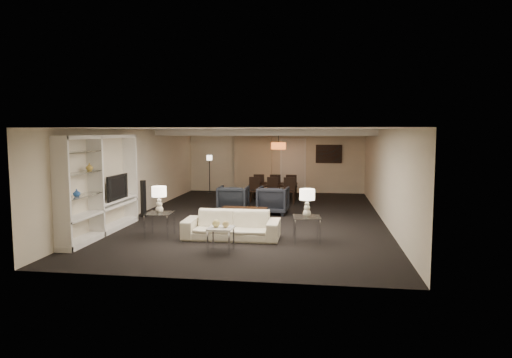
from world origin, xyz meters
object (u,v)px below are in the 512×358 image
object	(u,v)px
armchair_right	(273,200)
floor_lamp	(210,174)
pendant_light	(278,146)
floor_speaker	(143,199)
marble_table	(221,239)
chair_fl	(259,186)
vase_blue	(77,193)
dining_table	(273,192)
coffee_table	(243,217)
chair_nm	(271,190)
chair_fr	(292,186)
chair_nr	(289,191)
armchair_left	(233,199)
side_table_right	(307,229)
television	(113,187)
side_table_left	(160,225)
table_lamp_left	(159,200)
sofa	(232,225)
chair_fm	(275,186)
table_lamp_right	(307,203)
vase_amber	(89,167)

from	to	relation	value
armchair_right	floor_lamp	distance (m)	5.03
pendant_light	floor_speaker	xyz separation A→B (m)	(-3.50, -3.84, -1.39)
marble_table	chair_fl	distance (m)	7.65
vase_blue	dining_table	bearing A→B (deg)	63.59
coffee_table	chair_fl	size ratio (longest dim) A/B	1.37
chair_nm	chair_fr	distance (m)	1.43
armchair_right	chair_nr	xyz separation A→B (m)	(0.33, 1.95, 0.03)
armchair_left	side_table_right	world-z (taller)	armchair_left
television	chair_fl	size ratio (longest dim) A/B	1.22
chair_nm	side_table_right	bearing A→B (deg)	-67.54
side_table_left	marble_table	bearing A→B (deg)	-32.91
table_lamp_left	chair_nr	xyz separation A→B (m)	(2.63, 5.25, -0.43)
chair_nm	chair_fl	world-z (taller)	same
coffee_table	chair_nr	distance (m)	3.77
armchair_right	chair_nm	size ratio (longest dim) A/B	1.02
chair_nr	dining_table	bearing A→B (deg)	131.48
chair_fl	pendant_light	bearing A→B (deg)	144.54
chair_fl	floor_lamp	bearing A→B (deg)	-27.41
vase_blue	floor_lamp	bearing A→B (deg)	84.69
armchair_left	television	world-z (taller)	television
chair_nr	television	bearing A→B (deg)	-132.06
side_table_left	floor_speaker	xyz separation A→B (m)	(-1.32, 2.28, 0.25)
sofa	marble_table	distance (m)	1.10
armchair_left	vase_blue	bearing A→B (deg)	59.30
floor_speaker	chair_fm	distance (m)	5.42
armchair_right	chair_fr	world-z (taller)	chair_fr
marble_table	sofa	bearing A→B (deg)	90.00
chair_fm	floor_lamp	bearing A→B (deg)	-22.73
armchair_left	coffee_table	bearing A→B (deg)	108.78
table_lamp_right	dining_table	xyz separation A→B (m)	(-1.37, 5.90, -0.57)
armchair_left	vase_amber	distance (m)	4.72
table_lamp_left	chair_fr	bearing A→B (deg)	68.09
floor_speaker	chair_fm	size ratio (longest dim) A/B	1.20
vase_blue	television	bearing A→B (deg)	88.96
chair_nm	armchair_right	bearing A→B (deg)	-74.34
chair_fl	chair_nr	bearing A→B (deg)	126.87
sofa	side_table_left	bearing A→B (deg)	179.51
table_lamp_right	vase_blue	xyz separation A→B (m)	(-4.83, -1.07, 0.28)
television	chair_fl	xyz separation A→B (m)	(2.83, 5.96, -0.62)
table_lamp_left	chair_fm	world-z (taller)	table_lamp_left
chair_nm	chair_fr	size ratio (longest dim) A/B	1.00
armchair_left	chair_fr	size ratio (longest dim) A/B	1.02
chair_fr	marble_table	bearing A→B (deg)	83.93
side_table_right	table_lamp_left	bearing A→B (deg)	180.00
sofa	television	size ratio (longest dim) A/B	2.03
chair_nr	chair_fm	xyz separation A→B (m)	(-0.60, 1.30, 0.00)
dining_table	armchair_left	bearing A→B (deg)	-111.07
table_lamp_right	vase_blue	size ratio (longest dim) A/B	3.83
side_table_left	floor_lamp	distance (m)	7.41
sofa	chair_fm	world-z (taller)	chair_fm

